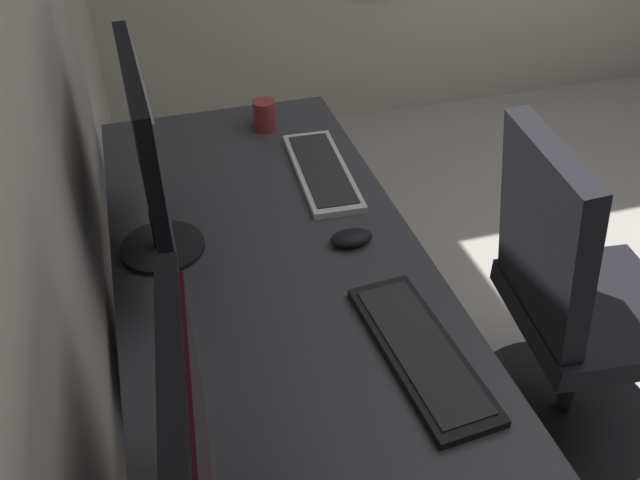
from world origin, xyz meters
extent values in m
cube|color=#38383D|center=(-0.14, 1.55, 0.71)|extent=(2.07, 0.72, 0.03)
cylinder|color=silver|center=(0.83, 1.25, 0.35)|extent=(0.05, 0.05, 0.70)
cylinder|color=silver|center=(0.83, 1.85, 0.35)|extent=(0.05, 0.05, 0.70)
cube|color=#38383D|center=(-0.01, 1.58, 0.35)|extent=(0.40, 0.50, 0.69)
cube|color=silver|center=(-0.01, 1.33, 0.35)|extent=(0.37, 0.01, 0.61)
cylinder|color=black|center=(0.20, 1.79, 0.74)|extent=(0.20, 0.20, 0.01)
cylinder|color=black|center=(0.20, 1.79, 0.79)|extent=(0.04, 0.04, 0.10)
cube|color=black|center=(0.20, 1.79, 1.02)|extent=(0.50, 0.04, 0.35)
cube|color=#B2BCCC|center=(0.20, 1.77, 1.02)|extent=(0.46, 0.02, 0.31)
cube|color=black|center=(-0.29, 1.33, 0.74)|extent=(0.43, 0.17, 0.02)
cube|color=#2D2D30|center=(-0.29, 1.33, 0.75)|extent=(0.38, 0.14, 0.00)
cube|color=silver|center=(0.41, 1.33, 0.74)|extent=(0.43, 0.16, 0.02)
cube|color=#2D2D30|center=(0.41, 1.33, 0.75)|extent=(0.38, 0.13, 0.00)
ellipsoid|color=black|center=(0.09, 1.35, 0.75)|extent=(0.06, 0.10, 0.03)
cylinder|color=#A53338|center=(0.72, 1.42, 0.78)|extent=(0.07, 0.07, 0.09)
torus|color=#A53338|center=(0.76, 1.42, 0.78)|extent=(0.06, 0.01, 0.06)
cube|color=black|center=(-0.05, 0.69, 0.46)|extent=(0.49, 0.47, 0.07)
cube|color=black|center=(-0.03, 0.90, 0.74)|extent=(0.41, 0.17, 0.50)
cylinder|color=black|center=(-0.05, 0.69, 0.24)|extent=(0.05, 0.05, 0.37)
cylinder|color=black|center=(-0.05, 0.69, 0.04)|extent=(0.56, 0.56, 0.03)
camera|label=1|loc=(-1.09, 1.78, 1.71)|focal=37.07mm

